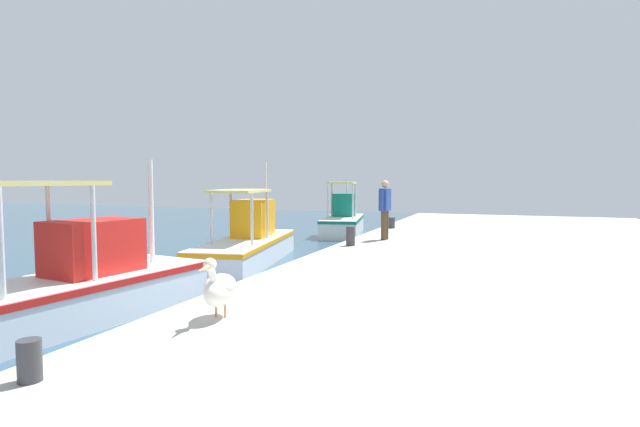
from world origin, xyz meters
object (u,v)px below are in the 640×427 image
pelican (219,287)px  mooring_bollard_third (351,236)px  fishing_boat_fourth (343,221)px  mooring_bollard_second (30,361)px  mooring_bollard_fourth (392,223)px  fishing_boat_third (248,242)px  fishing_boat_second (64,289)px  fisherman_standing (385,207)px

pelican → mooring_bollard_third: pelican is taller
fishing_boat_fourth → mooring_bollard_second: fishing_boat_fourth is taller
pelican → mooring_bollard_third: size_ratio=1.87×
pelican → mooring_bollard_fourth: size_ratio=2.43×
pelican → mooring_bollard_fourth: pelican is taller
pelican → mooring_bollard_fourth: 12.24m
mooring_bollard_fourth → mooring_bollard_third: bearing=180.0°
fishing_boat_third → pelican: 8.93m
pelican → fishing_boat_second: bearing=74.6°
pelican → mooring_bollard_second: (-2.25, 0.48, -0.21)m
fishing_boat_third → pelican: fishing_boat_third is taller
fishing_boat_second → mooring_bollard_fourth: 11.67m
pelican → fishing_boat_fourth: bearing=12.8°
fishing_boat_fourth → mooring_bollard_second: 18.88m
fishing_boat_second → mooring_bollard_second: bearing=-134.3°
fishing_boat_third → pelican: size_ratio=6.39×
mooring_bollard_third → mooring_bollard_second: bearing=-180.0°
fishing_boat_third → mooring_bollard_third: (-0.78, -3.58, 0.43)m
fishing_boat_second → mooring_bollard_third: bearing=-29.2°
fishing_boat_second → fishing_boat_fourth: (15.28, -0.17, 0.02)m
fishing_boat_second → mooring_bollard_third: fishing_boat_second is taller
fishing_boat_third → mooring_bollard_third: fishing_boat_third is taller
fisherman_standing → mooring_bollard_fourth: 3.60m
fishing_boat_third → mooring_bollard_second: (-10.18, -3.58, 0.35)m
fishing_boat_fourth → mooring_bollard_fourth: 5.25m
fishing_boat_second → fishing_boat_third: (6.86, 0.19, -0.00)m
pelican → fisherman_standing: size_ratio=0.55×
fishing_boat_third → fishing_boat_second: bearing=-178.4°
fishing_boat_third → fishing_boat_fourth: bearing=-2.4°
pelican → mooring_bollard_third: bearing=3.8°
fishing_boat_third → fisherman_standing: (0.82, -4.14, 1.14)m
pelican → mooring_bollard_fourth: (12.23, 0.48, -0.20)m
fisherman_standing → pelican: bearing=179.5°
fishing_boat_third → pelican: (-7.93, -4.06, 0.57)m
mooring_bollard_third → fisherman_standing: bearing=-19.2°
fishing_boat_fourth → mooring_bollard_fourth: bearing=-141.9°
fishing_boat_fourth → fisherman_standing: bearing=-153.5°
fishing_boat_second → mooring_bollard_second: size_ratio=15.75×
fishing_boat_third → mooring_bollard_fourth: bearing=-39.8°
fishing_boat_second → mooring_bollard_fourth: (11.16, -3.40, 0.37)m
fishing_boat_third → mooring_bollard_fourth: 5.60m
fishing_boat_fourth → mooring_bollard_fourth: size_ratio=12.49×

